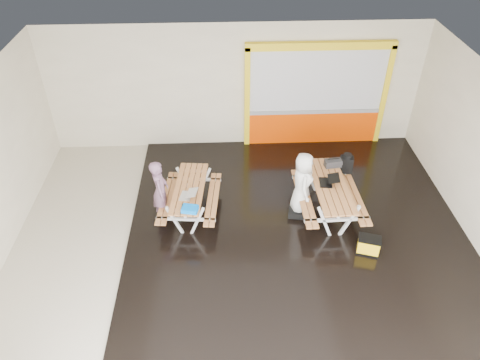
{
  "coord_description": "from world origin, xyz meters",
  "views": [
    {
      "loc": [
        -0.37,
        -7.23,
        7.17
      ],
      "look_at": [
        0.0,
        0.9,
        1.0
      ],
      "focal_mm": 34.25,
      "sensor_mm": 36.0,
      "label": 1
    }
  ],
  "objects_px": {
    "blue_pouch": "(190,209)",
    "toolbox": "(333,163)",
    "person_right": "(302,183)",
    "picnic_table_left": "(190,193)",
    "laptop_left": "(188,195)",
    "dark_case": "(298,212)",
    "picnic_table_right": "(330,191)",
    "laptop_right": "(329,181)",
    "person_left": "(160,191)",
    "backpack": "(346,164)",
    "fluke_bag": "(369,245)"
  },
  "relations": [
    {
      "from": "blue_pouch",
      "to": "toolbox",
      "type": "xyz_separation_m",
      "value": [
        3.34,
        1.38,
        0.11
      ]
    },
    {
      "from": "toolbox",
      "to": "person_right",
      "type": "bearing_deg",
      "value": -141.62
    },
    {
      "from": "picnic_table_left",
      "to": "blue_pouch",
      "type": "relative_size",
      "value": 6.02
    },
    {
      "from": "person_right",
      "to": "laptop_left",
      "type": "height_order",
      "value": "person_right"
    },
    {
      "from": "picnic_table_left",
      "to": "blue_pouch",
      "type": "height_order",
      "value": "blue_pouch"
    },
    {
      "from": "dark_case",
      "to": "person_right",
      "type": "bearing_deg",
      "value": 67.3
    },
    {
      "from": "picnic_table_right",
      "to": "laptop_right",
      "type": "xyz_separation_m",
      "value": [
        -0.04,
        0.05,
        0.26
      ]
    },
    {
      "from": "person_left",
      "to": "backpack",
      "type": "bearing_deg",
      "value": -82.93
    },
    {
      "from": "dark_case",
      "to": "fluke_bag",
      "type": "bearing_deg",
      "value": -43.55
    },
    {
      "from": "picnic_table_right",
      "to": "person_right",
      "type": "distance_m",
      "value": 0.68
    },
    {
      "from": "picnic_table_right",
      "to": "toolbox",
      "type": "bearing_deg",
      "value": 75.07
    },
    {
      "from": "laptop_right",
      "to": "backpack",
      "type": "bearing_deg",
      "value": 53.68
    },
    {
      "from": "toolbox",
      "to": "picnic_table_right",
      "type": "bearing_deg",
      "value": -104.93
    },
    {
      "from": "laptop_right",
      "to": "laptop_left",
      "type": "bearing_deg",
      "value": -175.46
    },
    {
      "from": "picnic_table_right",
      "to": "laptop_left",
      "type": "relative_size",
      "value": 4.88
    },
    {
      "from": "picnic_table_right",
      "to": "blue_pouch",
      "type": "bearing_deg",
      "value": -167.87
    },
    {
      "from": "person_right",
      "to": "fluke_bag",
      "type": "bearing_deg",
      "value": -137.03
    },
    {
      "from": "toolbox",
      "to": "fluke_bag",
      "type": "bearing_deg",
      "value": -78.75
    },
    {
      "from": "picnic_table_left",
      "to": "person_left",
      "type": "xyz_separation_m",
      "value": [
        -0.64,
        -0.14,
        0.22
      ]
    },
    {
      "from": "picnic_table_right",
      "to": "fluke_bag",
      "type": "distance_m",
      "value": 1.54
    },
    {
      "from": "picnic_table_left",
      "to": "person_right",
      "type": "relative_size",
      "value": 1.34
    },
    {
      "from": "picnic_table_left",
      "to": "person_right",
      "type": "xyz_separation_m",
      "value": [
        2.56,
        -0.08,
        0.29
      ]
    },
    {
      "from": "person_right",
      "to": "picnic_table_left",
      "type": "bearing_deg",
      "value": 89.73
    },
    {
      "from": "picnic_table_right",
      "to": "person_right",
      "type": "relative_size",
      "value": 1.42
    },
    {
      "from": "laptop_right",
      "to": "person_left",
      "type": "bearing_deg",
      "value": -179.08
    },
    {
      "from": "person_right",
      "to": "toolbox",
      "type": "xyz_separation_m",
      "value": [
        0.83,
        0.66,
        0.05
      ]
    },
    {
      "from": "person_right",
      "to": "blue_pouch",
      "type": "xyz_separation_m",
      "value": [
        -2.51,
        -0.73,
        -0.06
      ]
    },
    {
      "from": "person_right",
      "to": "backpack",
      "type": "xyz_separation_m",
      "value": [
        1.22,
        0.85,
        -0.12
      ]
    },
    {
      "from": "backpack",
      "to": "toolbox",
      "type": "bearing_deg",
      "value": -153.3
    },
    {
      "from": "picnic_table_left",
      "to": "person_right",
      "type": "bearing_deg",
      "value": -1.89
    },
    {
      "from": "toolbox",
      "to": "dark_case",
      "type": "distance_m",
      "value": 1.46
    },
    {
      "from": "laptop_left",
      "to": "laptop_right",
      "type": "distance_m",
      "value": 3.18
    },
    {
      "from": "laptop_right",
      "to": "blue_pouch",
      "type": "distance_m",
      "value": 3.19
    },
    {
      "from": "picnic_table_left",
      "to": "backpack",
      "type": "bearing_deg",
      "value": 11.49
    },
    {
      "from": "person_right",
      "to": "backpack",
      "type": "distance_m",
      "value": 1.49
    },
    {
      "from": "fluke_bag",
      "to": "dark_case",
      "type": "bearing_deg",
      "value": 136.45
    },
    {
      "from": "picnic_table_left",
      "to": "backpack",
      "type": "xyz_separation_m",
      "value": [
        3.78,
        0.77,
        0.17
      ]
    },
    {
      "from": "blue_pouch",
      "to": "dark_case",
      "type": "relative_size",
      "value": 0.77
    },
    {
      "from": "picnic_table_left",
      "to": "picnic_table_right",
      "type": "xyz_separation_m",
      "value": [
        3.2,
        -0.13,
        0.06
      ]
    },
    {
      "from": "backpack",
      "to": "fluke_bag",
      "type": "bearing_deg",
      "value": -89.48
    },
    {
      "from": "picnic_table_left",
      "to": "fluke_bag",
      "type": "distance_m",
      "value": 4.1
    },
    {
      "from": "picnic_table_right",
      "to": "toolbox",
      "type": "xyz_separation_m",
      "value": [
        0.19,
        0.71,
        0.29
      ]
    },
    {
      "from": "person_right",
      "to": "dark_case",
      "type": "xyz_separation_m",
      "value": [
        -0.07,
        -0.17,
        -0.74
      ]
    },
    {
      "from": "person_left",
      "to": "person_right",
      "type": "bearing_deg",
      "value": -93.56
    },
    {
      "from": "toolbox",
      "to": "backpack",
      "type": "distance_m",
      "value": 0.47
    },
    {
      "from": "fluke_bag",
      "to": "blue_pouch",
      "type": "bearing_deg",
      "value": 169.69
    },
    {
      "from": "laptop_left",
      "to": "backpack",
      "type": "distance_m",
      "value": 3.95
    },
    {
      "from": "person_left",
      "to": "dark_case",
      "type": "distance_m",
      "value": 3.2
    },
    {
      "from": "person_left",
      "to": "backpack",
      "type": "height_order",
      "value": "person_left"
    },
    {
      "from": "picnic_table_left",
      "to": "person_left",
      "type": "relative_size",
      "value": 1.31
    }
  ]
}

